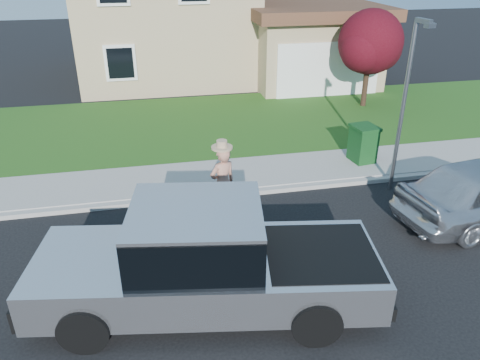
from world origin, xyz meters
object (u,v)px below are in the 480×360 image
pickup_truck (205,262)px  woman (223,182)px  ornamental_tree (371,45)px  street_lamp (406,98)px  trash_bin (363,143)px

pickup_truck → woman: bearing=84.0°
ornamental_tree → street_lamp: street_lamp is taller
pickup_truck → woman: (0.84, 3.03, 0.00)m
street_lamp → ornamental_tree: bearing=60.6°
ornamental_tree → trash_bin: bearing=-115.9°
woman → ornamental_tree: size_ratio=0.53×
woman → trash_bin: (4.63, 2.19, -0.25)m
trash_bin → street_lamp: 2.49m
woman → ornamental_tree: ornamental_tree is taller
street_lamp → woman: bearing=176.3°
street_lamp → trash_bin: bearing=84.8°
trash_bin → street_lamp: street_lamp is taller
pickup_truck → street_lamp: street_lamp is taller
trash_bin → woman: bearing=-162.3°
ornamental_tree → trash_bin: ornamental_tree is taller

